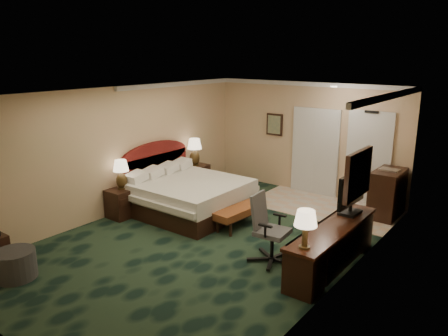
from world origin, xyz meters
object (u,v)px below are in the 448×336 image
Objects in this scene: bed at (189,197)px; ottoman at (15,264)px; bed_bench at (239,217)px; lamp_far at (195,152)px; tv at (351,194)px; nightstand_near at (122,203)px; desk at (332,247)px; minibar at (387,194)px; lamp_near at (121,174)px; nightstand_far at (195,178)px; desk_chair at (272,229)px.

ottoman is (-0.21, -3.76, -0.13)m from bed.
lamp_far is at bearing 154.76° from bed_bench.
lamp_far is 0.73× the size of tv.
desk reaches higher than nightstand_near.
bed is 3.57m from tv.
minibar is at bearing 13.70° from lamp_far.
desk is at bearing 6.62° from lamp_near.
bed reaches higher than bed_bench.
minibar is at bearing 51.82° from bed_bench.
desk is 0.99m from tv.
nightstand_near is at bearing -142.44° from minibar.
minibar reaches higher than nightstand_far.
bed_bench is 2.35m from tv.
desk_chair is (2.63, -0.91, 0.22)m from bed.
lamp_far is at bearing 89.03° from lamp_near.
minibar reaches higher than nightstand_near.
lamp_far is at bearing 143.08° from desk_chair.
tv is at bearing 3.20° from bed.
desk is (4.44, -1.76, 0.03)m from nightstand_far.
lamp_near reaches higher than bed_bench.
tv is (4.47, 1.21, 0.15)m from lamp_near.
bed is at bearing 46.23° from lamp_near.
desk is 2.84m from minibar.
lamp_far is (0.04, 2.28, 0.08)m from lamp_near.
bed is 3.31× the size of lamp_far.
bed reaches higher than ottoman.
desk_chair is at bearing -154.58° from desk.
desk reaches higher than bed_bench.
bed is 4.19m from minibar.
tv is at bearing 9.69° from bed_bench.
nightstand_near is at bearing 176.93° from desk_chair.
lamp_near is 0.52× the size of bed_bench.
nightstand_near reaches higher than bed_bench.
bed_bench is (1.33, -0.01, -0.15)m from bed.
nightstand_near is 0.90× the size of lamp_far.
nightstand_far is at bearing 89.52° from nightstand_near.
desk_chair is at bearing 2.51° from nightstand_near.
nightstand_near is 2.43m from lamp_far.
lamp_near reaches higher than minibar.
lamp_far is at bearing -108.39° from nightstand_far.
bed_bench is at bearing 24.79° from nightstand_near.
nightstand_far is at bearing 98.12° from ottoman.
tv is 2.21m from minibar.
nightstand_far is at bearing 126.35° from bed.
ottoman is (0.76, -2.75, -0.69)m from lamp_near.
nightstand_near is 2.33m from nightstand_far.
lamp_far is (0.02, 2.33, 0.69)m from nightstand_near.
tv is at bearing -13.57° from lamp_far.
lamp_far is 2.71m from bed_bench.
nightstand_far reaches higher than nightstand_near.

